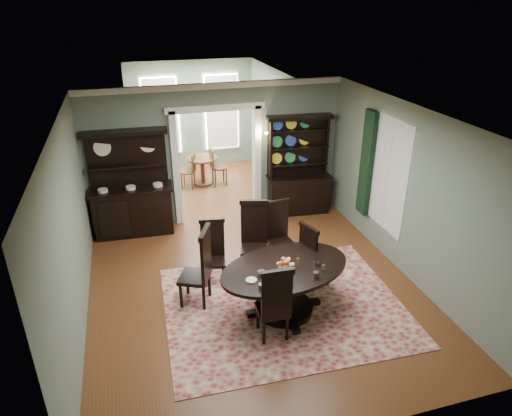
{
  "coord_description": "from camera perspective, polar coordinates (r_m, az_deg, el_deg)",
  "views": [
    {
      "loc": [
        -1.78,
        -6.24,
        4.65
      ],
      "look_at": [
        0.19,
        0.6,
        1.27
      ],
      "focal_mm": 32.0,
      "sensor_mm": 36.0,
      "label": 1
    }
  ],
  "objects": [
    {
      "name": "parlor_chair_left",
      "position": [
        11.92,
        -8.25,
        4.76
      ],
      "size": [
        0.44,
        0.43,
        0.93
      ],
      "rotation": [
        0.0,
        0.0,
        1.2
      ],
      "color": "#522D17",
      "rests_on": "parlor_floor"
    },
    {
      "name": "chair_far_left",
      "position": [
        7.98,
        -5.39,
        -5.13
      ],
      "size": [
        0.49,
        0.47,
        1.15
      ],
      "rotation": [
        0.0,
        0.0,
        2.97
      ],
      "color": "black",
      "rests_on": "rug"
    },
    {
      "name": "chair_far_mid",
      "position": [
        8.19,
        -0.23,
        -3.34
      ],
      "size": [
        0.61,
        0.59,
        1.34
      ],
      "rotation": [
        0.0,
        0.0,
        2.85
      ],
      "color": "black",
      "rests_on": "rug"
    },
    {
      "name": "parlor_table",
      "position": [
        12.08,
        -6.71,
        5.12
      ],
      "size": [
        0.81,
        0.81,
        0.75
      ],
      "color": "#522D17",
      "rests_on": "parlor_floor"
    },
    {
      "name": "right_window",
      "position": [
        8.98,
        14.97,
        4.69
      ],
      "size": [
        0.15,
        1.47,
        2.12
      ],
      "color": "white",
      "rests_on": "wall_right"
    },
    {
      "name": "parlor_chair_right",
      "position": [
        12.01,
        -4.97,
        5.31
      ],
      "size": [
        0.43,
        0.42,
        1.01
      ],
      "rotation": [
        0.0,
        0.0,
        -1.53
      ],
      "color": "#522D17",
      "rests_on": "parlor_floor"
    },
    {
      "name": "wall_sconce",
      "position": [
        9.88,
        0.62,
        9.2
      ],
      "size": [
        0.27,
        0.21,
        0.21
      ],
      "color": "#C27F33",
      "rests_on": "back_wall_right"
    },
    {
      "name": "chair_end_left",
      "position": [
        7.35,
        -6.92,
        -7.14
      ],
      "size": [
        0.64,
        0.65,
        1.36
      ],
      "rotation": [
        0.0,
        0.0,
        1.15
      ],
      "color": "black",
      "rests_on": "rug"
    },
    {
      "name": "rug",
      "position": [
        7.64,
        3.45,
        -12.03
      ],
      "size": [
        3.9,
        3.19,
        0.01
      ],
      "primitive_type": "cube",
      "rotation": [
        0.0,
        0.0,
        -0.04
      ],
      "color": "maroon",
      "rests_on": "floor"
    },
    {
      "name": "welsh_dresser",
      "position": [
        10.41,
        5.27,
        3.71
      ],
      "size": [
        1.49,
        0.66,
        2.25
      ],
      "rotation": [
        0.0,
        0.0,
        -0.09
      ],
      "color": "black",
      "rests_on": "floor"
    },
    {
      "name": "sideboard",
      "position": [
        9.78,
        -15.23,
        1.11
      ],
      "size": [
        1.7,
        0.67,
        2.2
      ],
      "rotation": [
        0.0,
        0.0,
        -0.05
      ],
      "color": "black",
      "rests_on": "floor"
    },
    {
      "name": "dining_table",
      "position": [
        7.2,
        3.6,
        -9.02
      ],
      "size": [
        2.34,
        2.32,
        0.83
      ],
      "rotation": [
        0.0,
        0.0,
        0.22
      ],
      "color": "black",
      "rests_on": "rug"
    },
    {
      "name": "chair_near",
      "position": [
        6.61,
        2.37,
        -11.72
      ],
      "size": [
        0.48,
        0.45,
        1.26
      ],
      "rotation": [
        0.0,
        0.0,
        -0.03
      ],
      "color": "black",
      "rests_on": "rug"
    },
    {
      "name": "room",
      "position": [
        7.21,
        -0.25,
        0.22
      ],
      "size": [
        5.51,
        6.01,
        3.01
      ],
      "color": "brown",
      "rests_on": "ground"
    },
    {
      "name": "chair_end_right",
      "position": [
        7.79,
        6.94,
        -5.83
      ],
      "size": [
        0.53,
        0.55,
        1.2
      ],
      "rotation": [
        0.0,
        0.0,
        -1.26
      ],
      "color": "black",
      "rests_on": "rug"
    },
    {
      "name": "chair_far_right",
      "position": [
        8.45,
        2.88,
        -2.86
      ],
      "size": [
        0.5,
        0.48,
        1.23
      ],
      "rotation": [
        0.0,
        0.0,
        3.26
      ],
      "color": "black",
      "rests_on": "rug"
    },
    {
      "name": "doorway_trim",
      "position": [
        9.88,
        -4.97,
        7.46
      ],
      "size": [
        2.08,
        0.25,
        2.57
      ],
      "color": "silver",
      "rests_on": "floor"
    },
    {
      "name": "centerpiece",
      "position": [
        6.96,
        3.77,
        -7.29
      ],
      "size": [
        1.26,
        0.81,
        0.21
      ],
      "color": "silver",
      "rests_on": "dining_table"
    },
    {
      "name": "parlor",
      "position": [
        12.31,
        -7.36,
        10.47
      ],
      "size": [
        3.51,
        3.5,
        3.01
      ],
      "color": "brown",
      "rests_on": "ground"
    }
  ]
}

